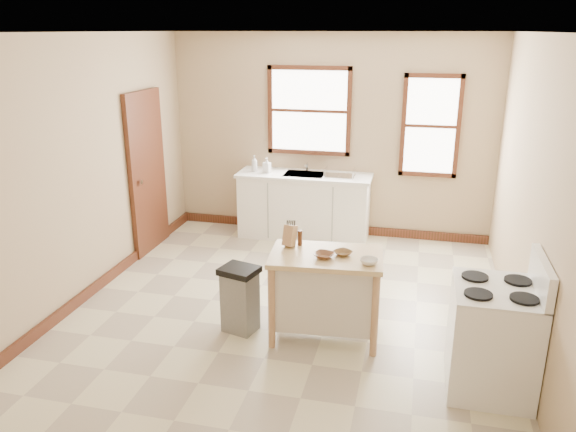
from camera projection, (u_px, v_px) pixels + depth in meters
The scene contains 23 objects.
floor at pixel (289, 309), 5.96m from camera, with size 5.00×5.00×0.00m, color tan.
ceiling at pixel (289, 32), 5.08m from camera, with size 5.00×5.00×0.00m, color white.
wall_back at pixel (330, 137), 7.83m from camera, with size 4.50×0.04×2.80m, color tan.
wall_left at pixel (85, 169), 6.02m from camera, with size 0.04×5.00×2.80m, color tan.
wall_right at pixel (533, 196), 5.03m from camera, with size 0.04×5.00×2.80m, color tan.
window_main at pixel (309, 111), 7.77m from camera, with size 1.17×0.06×1.22m, color #3A200F, non-canonical shape.
window_side at pixel (431, 126), 7.45m from camera, with size 0.77×0.06×1.37m, color #3A200F, non-canonical shape.
door_left at pixel (147, 172), 7.32m from camera, with size 0.06×0.90×2.10m, color #3A200F.
baseboard_back at pixel (328, 228), 8.23m from camera, with size 4.50×0.04×0.12m, color #3A200F.
baseboard_left at pixel (101, 283), 6.43m from camera, with size 0.04×5.00×0.12m, color #3A200F.
sink_counter at pixel (304, 206), 7.92m from camera, with size 1.86×0.62×0.92m, color white, non-canonical shape.
faucet at pixel (307, 163), 7.90m from camera, with size 0.03×0.03×0.22m, color silver.
soap_bottle_a at pixel (254, 163), 7.88m from camera, with size 0.09×0.09×0.23m, color #B2B2B2.
soap_bottle_b at pixel (267, 165), 7.82m from camera, with size 0.09×0.10×0.21m, color #B2B2B2.
dish_rack at pixel (340, 173), 7.61m from camera, with size 0.40×0.30×0.10m, color silver, non-canonical shape.
kitchen_island at pixel (325, 296), 5.32m from camera, with size 1.04×0.66×0.85m, color tan, non-canonical shape.
knife_block at pixel (290, 236), 5.35m from camera, with size 0.10×0.10×0.20m, color tan, non-canonical shape.
pepper_grinder at pixel (300, 238), 5.38m from camera, with size 0.04×0.04×0.15m, color #442312.
bowl_a at pixel (324, 255), 5.10m from camera, with size 0.18×0.18×0.04m, color brown.
bowl_b at pixel (343, 253), 5.16m from camera, with size 0.16×0.16×0.04m, color brown.
bowl_c at pixel (369, 261), 4.96m from camera, with size 0.16×0.16×0.05m, color silver.
trash_bin at pixel (240, 299), 5.45m from camera, with size 0.34×0.29×0.67m, color slate, non-canonical shape.
gas_stove at pixel (494, 324), 4.49m from camera, with size 0.72×0.73×1.16m, color white, non-canonical shape.
Camera 1 is at (1.22, -5.20, 2.82)m, focal length 35.00 mm.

